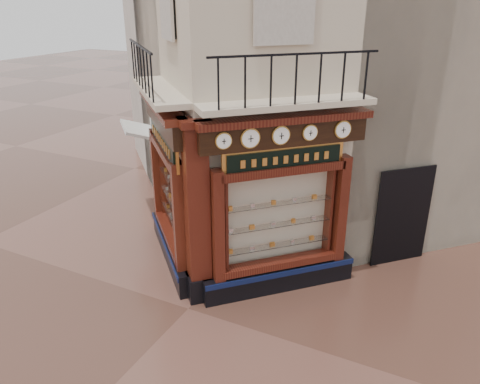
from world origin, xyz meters
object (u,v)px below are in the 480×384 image
Objects in this scene: clock_a at (223,141)px; signboard_right at (284,159)px; clock_b at (250,138)px; signboard_left at (163,140)px; corner_pilaster at (197,216)px; clock_c at (281,135)px; clock_d at (310,133)px; awning at (147,213)px; clock_e at (343,129)px.

clock_a reaches higher than signboard_right.
clock_b is 2.59m from signboard_left.
corner_pilaster is at bearing -169.75° from signboard_left.
clock_b reaches higher than signboard_right.
signboard_right is (0.02, 0.18, -0.52)m from clock_c.
clock_d is at bearing -13.12° from signboard_right.
corner_pilaster is 2.51× the size of awning.
clock_a and clock_d have the same top height.
clock_b reaches higher than signboard_left.
clock_b is 6.43m from awning.
clock_a is 1.77m from clock_d.
clock_d is 0.88× the size of clock_e.
signboard_right is at bearing -155.76° from awning.
signboard_right is (5.12, -1.94, 3.10)m from awning.
clock_c is (0.81, 0.81, -0.00)m from clock_a.
signboard_left is at bearing 100.25° from corner_pilaster.
clock_e is (0.95, 0.95, -0.00)m from clock_c.
clock_a is 1.40m from signboard_right.
clock_e is (1.40, 1.40, -0.00)m from clock_b.
clock_d is (0.88, 0.88, -0.00)m from clock_b.
clock_b is 0.25× the size of awning.
clock_e reaches higher than awning.
clock_b is 1.25m from clock_d.
clock_b is 1.06× the size of clock_e.
clock_d is at bearing 0.00° from clock_b.
clock_d is 0.21× the size of awning.
awning is at bearing 106.15° from clock_b.
clock_e is at bearing -145.93° from awning.
clock_a is 0.88× the size of clock_e.
clock_d reaches higher than signboard_left.
clock_b is at bearing -171.84° from signboard_right.
corner_pilaster is at bearing 169.13° from clock_d.
clock_a reaches higher than signboard_left.
clock_d is 0.73m from clock_e.
awning is at bearing 112.40° from clock_c.
clock_d is 0.15× the size of signboard_left.
corner_pilaster reaches higher than signboard_right.
clock_d is (0.44, 0.44, 0.00)m from clock_c.
clock_a is 0.21× the size of awning.
clock_c is at bearing -0.00° from clock_a.
signboard_left is (-2.46, 0.62, -0.52)m from clock_b.
clock_a is at bearing -180.00° from clock_b.
signboard_left is at bearing 135.00° from signboard_right.
corner_pilaster is 12.12× the size of clock_d.
signboard_right is at bearing 4.87° from clock_a.
corner_pilaster is 12.16× the size of clock_a.
clock_a is at bearing 180.00° from clock_c.
clock_c is at bearing -14.90° from corner_pilaster.
clock_e reaches higher than clock_a.
clock_d is 3.39m from signboard_left.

